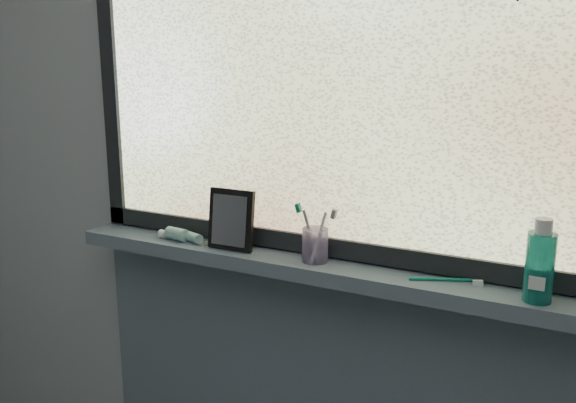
% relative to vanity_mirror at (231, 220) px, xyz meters
% --- Properties ---
extents(wall_back, '(3.00, 0.01, 2.50)m').
position_rel_vanity_mirror_xyz_m(wall_back, '(0.33, 0.09, 0.15)').
color(wall_back, '#9EA3A8').
rests_on(wall_back, ground).
extents(windowsill, '(1.62, 0.14, 0.04)m').
position_rel_vanity_mirror_xyz_m(windowsill, '(0.33, 0.01, -0.10)').
color(windowsill, slate).
rests_on(windowsill, wall_back).
extents(window_pane, '(1.50, 0.01, 1.00)m').
position_rel_vanity_mirror_xyz_m(window_pane, '(0.33, 0.06, 0.43)').
color(window_pane, silver).
rests_on(window_pane, wall_back).
extents(frame_bottom, '(1.60, 0.03, 0.05)m').
position_rel_vanity_mirror_xyz_m(frame_bottom, '(0.33, 0.06, -0.05)').
color(frame_bottom, black).
rests_on(frame_bottom, windowsill).
extents(frame_left, '(0.05, 0.03, 1.10)m').
position_rel_vanity_mirror_xyz_m(frame_left, '(-0.45, 0.06, 0.43)').
color(frame_left, black).
rests_on(frame_left, wall_back).
extents(vanity_mirror, '(0.14, 0.07, 0.17)m').
position_rel_vanity_mirror_xyz_m(vanity_mirror, '(0.00, 0.00, 0.00)').
color(vanity_mirror, black).
rests_on(vanity_mirror, windowsill).
extents(toothpaste_tube, '(0.21, 0.08, 0.04)m').
position_rel_vanity_mirror_xyz_m(toothpaste_tube, '(-0.16, -0.00, -0.06)').
color(toothpaste_tube, silver).
rests_on(toothpaste_tube, windowsill).
extents(toothbrush_cup, '(0.07, 0.07, 0.09)m').
position_rel_vanity_mirror_xyz_m(toothbrush_cup, '(0.25, 0.01, -0.04)').
color(toothbrush_cup, '#BEA7DC').
rests_on(toothbrush_cup, windowsill).
extents(toothbrush_lying, '(0.18, 0.09, 0.01)m').
position_rel_vanity_mirror_xyz_m(toothbrush_lying, '(0.58, 0.02, -0.08)').
color(toothbrush_lying, '#0D7A5D').
rests_on(toothbrush_lying, windowsill).
extents(mouthwash_bottle, '(0.07, 0.07, 0.15)m').
position_rel_vanity_mirror_xyz_m(mouthwash_bottle, '(0.79, -0.01, 0.01)').
color(mouthwash_bottle, teal).
rests_on(mouthwash_bottle, windowsill).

